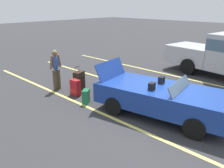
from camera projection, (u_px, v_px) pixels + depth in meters
name	position (u px, v px, depth m)	size (l,w,h in m)	color
ground_plane	(161.00, 115.00, 7.60)	(80.00, 80.00, 0.00)	#333335
lot_line_near	(137.00, 129.00, 6.76)	(18.00, 0.12, 0.01)	#EAE066
lot_line_mid	(183.00, 102.00, 8.60)	(18.00, 0.12, 0.01)	#EAE066
lot_line_far	(212.00, 84.00, 10.45)	(18.00, 0.12, 0.01)	#EAE066
convertible_car	(168.00, 99.00, 7.31)	(4.39, 2.43, 1.52)	navy
suitcase_large_black	(79.00, 80.00, 9.82)	(0.41, 0.54, 0.96)	#2D2319
suitcase_medium_bright	(75.00, 87.00, 9.16)	(0.41, 0.25, 0.62)	red
suitcase_small_carryon	(86.00, 97.00, 8.43)	(0.35, 0.39, 0.50)	#19723F
traveler_person	(56.00, 68.00, 9.57)	(0.26, 0.61, 1.65)	#4C3F2D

